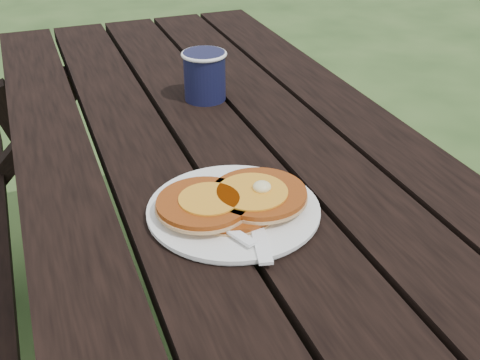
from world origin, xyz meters
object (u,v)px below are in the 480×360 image
object	(u,v)px
pancake_stack	(234,200)
coffee_cup	(205,73)
picnic_table	(228,302)
plate	(234,211)

from	to	relation	value
pancake_stack	coffee_cup	distance (m)	0.46
picnic_table	coffee_cup	distance (m)	0.50
picnic_table	pancake_stack	xyz separation A→B (m)	(-0.06, -0.22, 0.41)
pancake_stack	coffee_cup	size ratio (longest dim) A/B	2.21
plate	pancake_stack	size ratio (longest dim) A/B	1.11
coffee_cup	pancake_stack	bearing A→B (deg)	-102.44
plate	coffee_cup	xyz separation A→B (m)	(0.10, 0.45, 0.05)
plate	coffee_cup	distance (m)	0.46
pancake_stack	coffee_cup	world-z (taller)	coffee_cup
plate	pancake_stack	bearing A→B (deg)	-105.60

